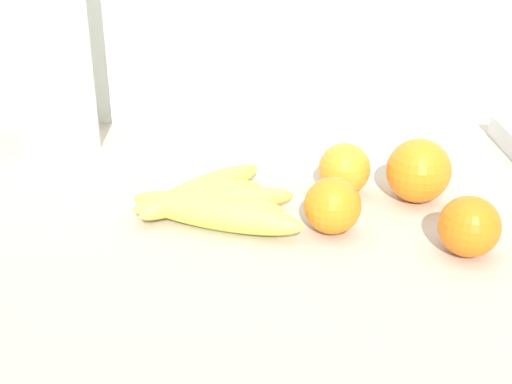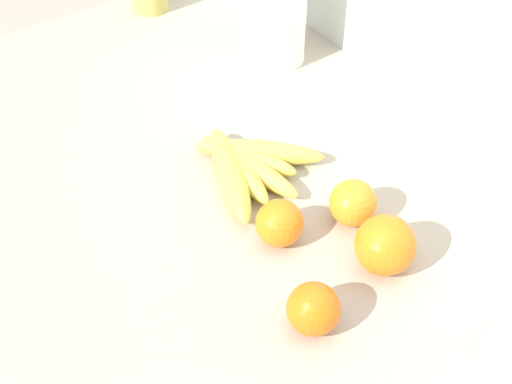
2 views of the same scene
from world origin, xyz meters
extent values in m
ellipsoid|color=#D8D64C|center=(-0.28, -0.01, 0.88)|extent=(0.22, 0.12, 0.04)
ellipsoid|color=#E6CE4C|center=(-0.28, 0.01, 0.88)|extent=(0.18, 0.05, 0.03)
ellipsoid|color=#E2C34C|center=(-0.28, 0.02, 0.88)|extent=(0.20, 0.08, 0.03)
ellipsoid|color=#E3C24C|center=(-0.29, 0.04, 0.88)|extent=(0.16, 0.11, 0.03)
ellipsoid|color=#DBCB4C|center=(-0.29, 0.06, 0.88)|extent=(0.16, 0.17, 0.04)
sphere|color=orange|center=(-0.14, -0.02, 0.90)|extent=(0.07, 0.07, 0.07)
sphere|color=orange|center=(-0.02, 0.07, 0.90)|extent=(0.08, 0.08, 0.08)
sphere|color=orange|center=(0.01, -0.07, 0.90)|extent=(0.07, 0.07, 0.07)
sphere|color=orange|center=(-0.11, 0.09, 0.90)|extent=(0.07, 0.07, 0.07)
camera|label=1|loc=(-0.23, -0.73, 1.24)|focal=47.56mm
camera|label=2|loc=(0.43, -0.45, 1.62)|focal=52.02mm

